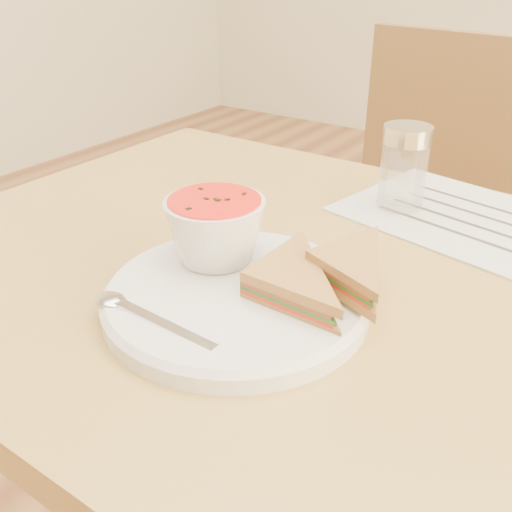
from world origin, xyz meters
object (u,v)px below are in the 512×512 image
Objects in this scene: dining_table at (309,502)px; plate at (236,299)px; chair_far at (388,258)px; soup_bowl at (216,233)px; condiment_shaker at (403,169)px.

plate is (-0.04, -0.11, 0.38)m from dining_table.
dining_table is 1.09× the size of chair_far.
soup_bowl reaches higher than plate.
plate is 2.51× the size of soup_bowl.
soup_bowl is (-0.09, -0.08, 0.43)m from dining_table.
condiment_shaker is (0.14, -0.39, 0.35)m from chair_far.
soup_bowl is (-0.05, 0.03, 0.04)m from plate.
soup_bowl is at bearing 145.91° from plate.
plate is 0.08m from soup_bowl.
dining_table is 3.81× the size of plate.
condiment_shaker is (0.00, 0.21, 0.43)m from dining_table.
chair_far reaches higher than soup_bowl.
soup_bowl is at bearing -107.60° from condiment_shaker.
soup_bowl is at bearing -140.22° from dining_table.
dining_table is 0.40m from plate.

